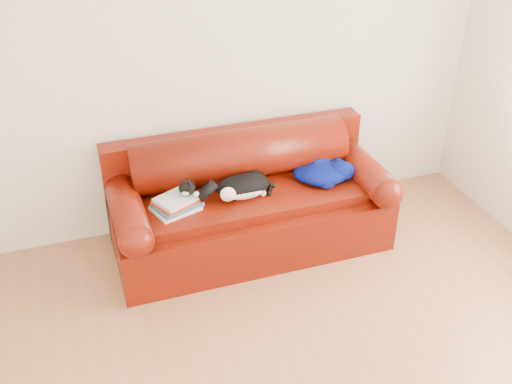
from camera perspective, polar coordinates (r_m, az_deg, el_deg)
The scene contains 6 objects.
room_shell at distance 2.78m, azimuth 8.34°, elevation 5.67°, with size 4.52×4.02×2.61m.
sofa_base at distance 4.69m, azimuth -0.57°, elevation -2.57°, with size 2.10×0.90×0.50m.
sofa_back at distance 4.73m, azimuth -1.52°, elevation 2.05°, with size 2.10×1.01×0.88m.
book_stack at distance 4.33m, azimuth -7.59°, elevation -1.11°, with size 0.37×0.33×0.10m.
cat at distance 4.43m, azimuth -1.27°, elevation 0.47°, with size 0.60×0.36×0.21m.
blanket at distance 4.70m, azimuth 6.51°, elevation 1.92°, with size 0.51×0.41×0.14m.
Camera 1 is at (-1.06, -2.20, 2.86)m, focal length 42.00 mm.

